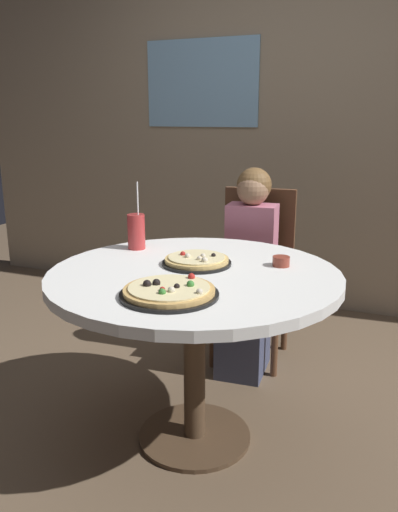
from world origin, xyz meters
name	(u,v)px	position (x,y,z in m)	size (l,w,h in m)	color
ground_plane	(195,437)	(0.00, 0.00, 0.00)	(8.00, 8.00, 0.00)	brown
wall_with_window	(298,99)	(0.00, 1.85, 1.45)	(5.20, 0.14, 2.90)	gray
dining_table	(194,296)	(0.00, 0.00, 0.65)	(1.16, 1.16, 0.75)	white
chair_wooden	(255,265)	(-0.01, 0.91, 0.53)	(0.43, 0.43, 0.95)	brown
diner_child	(247,282)	(0.01, 0.73, 0.48)	(0.28, 0.42, 1.08)	#3F4766
pizza_veggie	(197,261)	(-0.03, 0.09, 0.77)	(0.29, 0.29, 0.05)	black
pizza_cheese	(169,292)	(0.03, -0.30, 0.77)	(0.34, 0.34, 0.05)	black
soda_cup	(136,231)	(-0.38, 0.23, 0.83)	(0.08, 0.08, 0.31)	#B73333
sauce_bowl	(281,261)	(0.30, 0.20, 0.77)	(0.07, 0.07, 0.04)	brown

